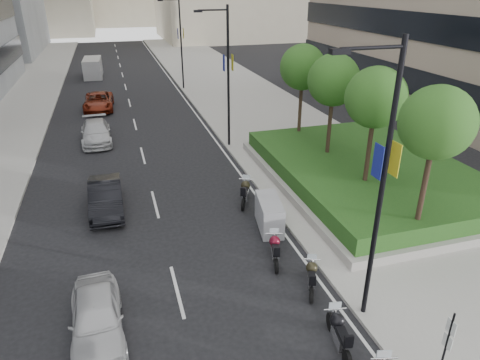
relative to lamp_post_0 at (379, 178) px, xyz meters
name	(u,v)px	position (x,y,z in m)	size (l,w,h in m)	color
sidewalk_right	(243,99)	(4.86, 29.00, -4.99)	(10.00, 100.00, 0.15)	#9E9B93
sidewalk_left	(1,117)	(-16.14, 29.00, -4.99)	(8.00, 100.00, 0.15)	#9E9B93
lane_edge	(188,104)	(-0.44, 29.00, -5.06)	(0.12, 100.00, 0.01)	silver
lane_centre	(131,108)	(-5.64, 29.00, -5.06)	(0.12, 100.00, 0.01)	silver
planter	(367,178)	(5.86, 9.00, -4.72)	(10.00, 14.00, 0.40)	#9C9891
hedge	(368,168)	(5.86, 9.00, -4.12)	(9.40, 13.40, 0.80)	#113E17
tree_0	(437,123)	(4.36, 3.00, 0.36)	(2.80, 2.80, 6.30)	#332319
tree_1	(376,98)	(4.36, 7.00, 0.36)	(2.80, 2.80, 6.30)	#332319
tree_2	(334,80)	(4.36, 11.00, 0.36)	(2.80, 2.80, 6.30)	#332319
tree_3	(303,68)	(4.36, 15.00, 0.36)	(2.80, 2.80, 6.30)	#332319
lamp_post_0	(379,178)	(0.00, 0.00, 0.00)	(2.34, 0.45, 9.00)	black
lamp_post_1	(226,71)	(0.00, 17.00, 0.00)	(2.34, 0.45, 9.00)	black
lamp_post_2	(179,39)	(0.00, 35.00, 0.00)	(2.34, 0.45, 9.00)	black
parking_sign	(447,344)	(0.66, -3.00, -3.61)	(0.06, 0.32, 2.50)	black
motorcycle_2	(339,332)	(-1.35, -1.02, -4.49)	(0.72, 2.14, 1.07)	black
motorcycle_3	(311,276)	(-0.94, 1.75, -4.54)	(0.95, 1.84, 0.98)	black
motorcycle_4	(275,249)	(-1.60, 3.72, -4.52)	(0.80, 1.99, 1.01)	black
motorcycle_5	(269,214)	(-0.94, 6.17, -4.36)	(1.31, 2.44, 1.41)	black
motorcycle_6	(245,192)	(-1.24, 8.88, -4.48)	(1.07, 2.04, 1.09)	black
car_a	(97,317)	(-8.34, 1.65, -4.39)	(1.60, 3.98, 1.35)	#AFAFB1
car_b	(106,197)	(-7.95, 10.02, -4.34)	(1.53, 4.38, 1.44)	black
car_c	(96,132)	(-8.47, 20.57, -4.36)	(1.96, 4.83, 1.40)	#BCBDBF
car_d	(99,101)	(-8.31, 29.35, -4.34)	(2.41, 5.24, 1.46)	maroon
delivery_van	(93,69)	(-8.93, 44.46, -4.07)	(2.14, 5.14, 2.13)	#AFAFB1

